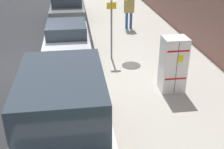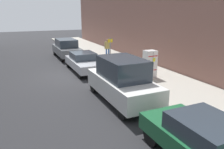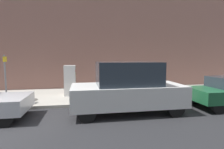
% 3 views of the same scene
% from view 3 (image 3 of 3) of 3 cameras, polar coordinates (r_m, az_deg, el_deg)
% --- Properties ---
extents(sidewalk_slab, '(4.45, 44.00, 0.15)m').
position_cam_3_polar(sidewalk_slab, '(11.15, -28.47, -6.72)').
color(sidewalk_slab, '#B2ADA0').
rests_on(sidewalk_slab, ground).
extents(building_facade_near, '(2.07, 39.60, 8.51)m').
position_cam_3_polar(building_facade_near, '(14.18, -24.98, 12.91)').
color(building_facade_near, '#7F564C').
rests_on(building_facade_near, ground).
extents(discarded_refrigerator, '(0.74, 0.64, 1.72)m').
position_cam_3_polar(discarded_refrigerator, '(10.33, -13.54, -1.87)').
color(discarded_refrigerator, white).
rests_on(discarded_refrigerator, sidewalk_slab).
extents(manhole_cover, '(0.70, 0.70, 0.02)m').
position_cam_3_polar(manhole_cover, '(9.93, -25.10, -7.54)').
color(manhole_cover, '#47443F').
rests_on(manhole_cover, sidewalk_slab).
extents(street_sign_post, '(0.36, 0.07, 2.29)m').
position_cam_3_polar(street_sign_post, '(9.40, -31.46, -0.60)').
color(street_sign_post, slate).
rests_on(street_sign_post, sidewalk_slab).
extents(parked_van_white, '(1.92, 4.61, 2.13)m').
position_cam_3_polar(parked_van_white, '(7.31, 5.16, -4.42)').
color(parked_van_white, silver).
rests_on(parked_van_white, ground).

